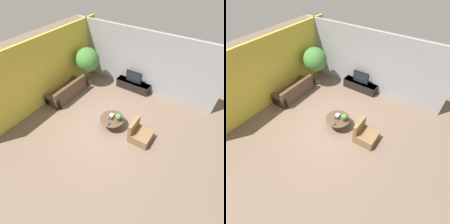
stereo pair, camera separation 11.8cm
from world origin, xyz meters
TOP-DOWN VIEW (x-y plane):
  - ground_plane at (0.00, 0.00)m, footprint 24.00×24.00m
  - back_wall_stone at (0.00, 3.26)m, footprint 7.40×0.12m
  - side_wall_left at (-3.26, 0.20)m, footprint 0.12×7.40m
  - media_console at (-0.19, 2.94)m, footprint 1.82×0.50m
  - television at (-0.19, 2.94)m, footprint 0.84×0.13m
  - coffee_table at (0.32, 0.13)m, footprint 1.01×1.01m
  - couch_by_wall at (-2.66, 0.60)m, footprint 0.84×2.07m
  - armchair_wicker at (1.58, 0.13)m, footprint 0.80×0.76m
  - potted_palm_tall at (-2.45, 2.13)m, footprint 1.20×1.20m
  - potted_plant_tabletop at (0.59, 0.18)m, footprint 0.25×0.25m
  - book_stack at (0.28, 0.14)m, footprint 0.28×0.27m
  - remote_black at (0.40, -0.22)m, footprint 0.04×0.16m

SIDE VIEW (x-z plane):
  - ground_plane at x=0.00m, z-range 0.00..0.00m
  - media_console at x=-0.19m, z-range 0.01..0.47m
  - armchair_wicker at x=1.58m, z-range -0.16..0.70m
  - couch_by_wall at x=-2.66m, z-range -0.14..0.70m
  - coffee_table at x=0.32m, z-range 0.09..0.55m
  - remote_black at x=0.40m, z-range 0.46..0.48m
  - book_stack at x=0.28m, z-range 0.45..0.62m
  - potted_plant_tabletop at x=0.59m, z-range 0.47..0.80m
  - television at x=-0.19m, z-range 0.45..1.04m
  - potted_palm_tall at x=-2.45m, z-range 0.37..2.38m
  - back_wall_stone at x=0.00m, z-range 0.00..3.00m
  - side_wall_left at x=-3.26m, z-range 0.00..3.00m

